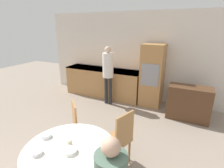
{
  "coord_description": "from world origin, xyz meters",
  "views": [
    {
      "loc": [
        1.47,
        -0.09,
        2.19
      ],
      "look_at": [
        0.07,
        2.8,
        1.12
      ],
      "focal_mm": 28.0,
      "sensor_mm": 36.0,
      "label": 1
    }
  ],
  "objects_px": {
    "oven_unit": "(152,76)",
    "dining_table": "(71,162)",
    "chair_far_right": "(120,138)",
    "cup": "(69,142)",
    "bowl_near": "(37,152)",
    "sideboard": "(189,103)",
    "person_standing": "(108,69)",
    "bowl_far": "(46,136)",
    "bowl_centre": "(70,151)",
    "chair_far_left": "(70,127)"
  },
  "relations": [
    {
      "from": "dining_table",
      "to": "chair_far_right",
      "type": "distance_m",
      "value": 0.84
    },
    {
      "from": "chair_far_right",
      "to": "bowl_centre",
      "type": "bearing_deg",
      "value": -1.85
    },
    {
      "from": "oven_unit",
      "to": "chair_far_right",
      "type": "xyz_separation_m",
      "value": [
        0.15,
        -2.6,
        -0.33
      ]
    },
    {
      "from": "sideboard",
      "to": "person_standing",
      "type": "xyz_separation_m",
      "value": [
        -2.16,
        -0.05,
        0.63
      ]
    },
    {
      "from": "chair_far_right",
      "to": "bowl_near",
      "type": "relative_size",
      "value": 7.45
    },
    {
      "from": "bowl_centre",
      "to": "bowl_near",
      "type": "bearing_deg",
      "value": -149.68
    },
    {
      "from": "sideboard",
      "to": "bowl_near",
      "type": "distance_m",
      "value": 3.52
    },
    {
      "from": "chair_far_left",
      "to": "bowl_far",
      "type": "bearing_deg",
      "value": -36.34
    },
    {
      "from": "dining_table",
      "to": "person_standing",
      "type": "bearing_deg",
      "value": 108.08
    },
    {
      "from": "sideboard",
      "to": "bowl_far",
      "type": "xyz_separation_m",
      "value": [
        -1.66,
        -2.87,
        0.37
      ]
    },
    {
      "from": "chair_far_right",
      "to": "chair_far_left",
      "type": "bearing_deg",
      "value": -64.33
    },
    {
      "from": "cup",
      "to": "chair_far_right",
      "type": "bearing_deg",
      "value": 61.14
    },
    {
      "from": "cup",
      "to": "bowl_near",
      "type": "xyz_separation_m",
      "value": [
        -0.24,
        -0.3,
        -0.02
      ]
    },
    {
      "from": "sideboard",
      "to": "chair_far_left",
      "type": "xyz_separation_m",
      "value": [
        -1.76,
        -2.27,
        0.13
      ]
    },
    {
      "from": "oven_unit",
      "to": "bowl_centre",
      "type": "relative_size",
      "value": 10.64
    },
    {
      "from": "oven_unit",
      "to": "chair_far_left",
      "type": "xyz_separation_m",
      "value": [
        -0.73,
        -2.71,
        -0.33
      ]
    },
    {
      "from": "sideboard",
      "to": "bowl_centre",
      "type": "bearing_deg",
      "value": -111.65
    },
    {
      "from": "chair_far_right",
      "to": "bowl_near",
      "type": "distance_m",
      "value": 1.21
    },
    {
      "from": "dining_table",
      "to": "bowl_near",
      "type": "xyz_separation_m",
      "value": [
        -0.28,
        -0.25,
        0.24
      ]
    },
    {
      "from": "oven_unit",
      "to": "bowl_near",
      "type": "distance_m",
      "value": 3.64
    },
    {
      "from": "bowl_centre",
      "to": "bowl_far",
      "type": "distance_m",
      "value": 0.49
    },
    {
      "from": "dining_table",
      "to": "person_standing",
      "type": "relative_size",
      "value": 0.68
    },
    {
      "from": "dining_table",
      "to": "bowl_near",
      "type": "distance_m",
      "value": 0.44
    },
    {
      "from": "sideboard",
      "to": "dining_table",
      "type": "relative_size",
      "value": 0.86
    },
    {
      "from": "bowl_centre",
      "to": "person_standing",
      "type": "bearing_deg",
      "value": 108.71
    },
    {
      "from": "oven_unit",
      "to": "dining_table",
      "type": "distance_m",
      "value": 3.38
    },
    {
      "from": "oven_unit",
      "to": "person_standing",
      "type": "distance_m",
      "value": 1.25
    },
    {
      "from": "chair_far_right",
      "to": "cup",
      "type": "distance_m",
      "value": 0.85
    },
    {
      "from": "oven_unit",
      "to": "bowl_near",
      "type": "relative_size",
      "value": 13.18
    },
    {
      "from": "bowl_far",
      "to": "sideboard",
      "type": "bearing_deg",
      "value": 59.94
    },
    {
      "from": "oven_unit",
      "to": "bowl_far",
      "type": "xyz_separation_m",
      "value": [
        -0.63,
        -3.31,
        -0.08
      ]
    },
    {
      "from": "chair_far_left",
      "to": "chair_far_right",
      "type": "xyz_separation_m",
      "value": [
        0.89,
        0.11,
        0.0
      ]
    },
    {
      "from": "oven_unit",
      "to": "chair_far_right",
      "type": "bearing_deg",
      "value": -86.63
    },
    {
      "from": "oven_unit",
      "to": "bowl_centre",
      "type": "height_order",
      "value": "oven_unit"
    },
    {
      "from": "chair_far_right",
      "to": "bowl_centre",
      "type": "distance_m",
      "value": 0.9
    },
    {
      "from": "chair_far_left",
      "to": "bowl_far",
      "type": "relative_size",
      "value": 7.23
    },
    {
      "from": "sideboard",
      "to": "chair_far_right",
      "type": "distance_m",
      "value": 2.33
    },
    {
      "from": "sideboard",
      "to": "chair_far_right",
      "type": "bearing_deg",
      "value": -112.13
    },
    {
      "from": "bowl_far",
      "to": "chair_far_right",
      "type": "bearing_deg",
      "value": 42.3
    },
    {
      "from": "sideboard",
      "to": "cup",
      "type": "xyz_separation_m",
      "value": [
        -1.27,
        -2.86,
        0.39
      ]
    },
    {
      "from": "chair_far_left",
      "to": "chair_far_right",
      "type": "height_order",
      "value": "same"
    },
    {
      "from": "sideboard",
      "to": "cup",
      "type": "relative_size",
      "value": 12.03
    },
    {
      "from": "chair_far_right",
      "to": "person_standing",
      "type": "distance_m",
      "value": 2.52
    },
    {
      "from": "dining_table",
      "to": "bowl_far",
      "type": "bearing_deg",
      "value": 174.13
    },
    {
      "from": "sideboard",
      "to": "person_standing",
      "type": "relative_size",
      "value": 0.58
    },
    {
      "from": "person_standing",
      "to": "bowl_far",
      "type": "relative_size",
      "value": 12.3
    },
    {
      "from": "sideboard",
      "to": "cup",
      "type": "bearing_deg",
      "value": -113.86
    },
    {
      "from": "cup",
      "to": "bowl_centre",
      "type": "xyz_separation_m",
      "value": [
        0.09,
        -0.1,
        -0.02
      ]
    },
    {
      "from": "cup",
      "to": "oven_unit",
      "type": "bearing_deg",
      "value": 85.89
    },
    {
      "from": "chair_far_left",
      "to": "sideboard",
      "type": "bearing_deg",
      "value": 96.03
    }
  ]
}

